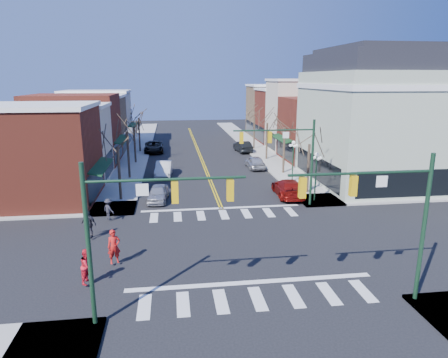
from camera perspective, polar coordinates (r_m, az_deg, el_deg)
name	(u,v)px	position (r m, az deg, el deg)	size (l,w,h in m)	color
ground	(237,247)	(25.63, 1.83, -9.64)	(160.00, 160.00, 0.00)	black
sidewalk_left	(127,176)	(44.59, -13.64, 0.44)	(3.50, 70.00, 0.15)	#9E9B93
sidewalk_right	(284,171)	(46.10, 8.52, 1.14)	(3.50, 70.00, 0.15)	#9E9B93
bldg_left_brick_a	(33,156)	(37.29, -25.64, 2.97)	(10.00, 8.50, 8.00)	maroon
bldg_left_stucco_a	(58,144)	(44.66, -22.65, 4.58)	(10.00, 7.00, 7.50)	beige
bldg_left_brick_b	(75,130)	(52.29, -20.51, 6.58)	(10.00, 9.00, 8.50)	maroon
bldg_left_tan	(88,125)	(60.35, -18.81, 7.29)	(10.00, 7.50, 7.80)	#886C4B
bldg_left_stucco_b	(98,119)	(67.91, -17.60, 8.24)	(10.00, 8.00, 8.20)	beige
bldg_right_brick_a	(324,130)	(52.97, 14.04, 6.87)	(10.00, 8.50, 8.00)	maroon
bldg_right_stucco	(304,116)	(60.10, 11.39, 8.79)	(10.00, 7.00, 10.00)	beige
bldg_right_brick_b	(289,117)	(67.28, 9.29, 8.79)	(10.00, 8.00, 8.50)	maroon
bldg_right_tan	(277,111)	(74.92, 7.52, 9.57)	(10.00, 8.00, 9.00)	#886C4B
victorian_corner	(377,117)	(42.96, 21.01, 8.32)	(12.25, 14.25, 13.30)	#A8B49C
traffic_mast_near_left	(133,221)	(16.78, -12.82, -5.82)	(6.60, 0.28, 7.20)	#14331E
traffic_mast_near_right	(388,209)	(19.20, 22.37, -4.01)	(6.60, 0.28, 7.20)	#14331E
traffic_mast_far_right	(290,151)	(32.45, 9.47, 3.97)	(6.60, 0.28, 7.20)	#14331E
lamppost_corner	(316,168)	(34.66, 13.02, 1.50)	(0.36, 0.36, 4.33)	#14331E
lamppost_midblock	(293,154)	(40.68, 9.85, 3.50)	(0.36, 0.36, 4.33)	#14331E
tree_left_a	(119,174)	(35.33, -14.72, 0.66)	(0.24, 0.24, 4.76)	#382B21
tree_left_b	(128,155)	(43.08, -13.50, 3.31)	(0.24, 0.24, 5.04)	#382B21
tree_left_c	(135,145)	(50.97, -12.62, 4.71)	(0.24, 0.24, 4.55)	#382B21
tree_left_d	(139,135)	(58.83, -12.00, 6.15)	(0.24, 0.24, 4.90)	#382B21
tree_right_a	(308,169)	(37.16, 11.92, 1.37)	(0.24, 0.24, 4.62)	#382B21
tree_right_b	(284,151)	(44.57, 8.55, 3.99)	(0.24, 0.24, 5.18)	#382B21
tree_right_c	(267,141)	(52.22, 6.13, 5.35)	(0.24, 0.24, 4.83)	#382B21
tree_right_d	(254,133)	(59.93, 4.33, 6.59)	(0.24, 0.24, 4.97)	#382B21
car_left_near	(158,193)	(35.03, -9.40, -2.03)	(1.63, 4.06, 1.38)	#ACABB0
car_left_mid	(164,169)	(43.96, -8.60, 1.44)	(1.65, 4.74, 1.56)	silver
car_left_far	(154,147)	(58.51, -9.99, 4.56)	(2.64, 5.72, 1.59)	black
car_right_near	(288,188)	(36.35, 9.14, -1.26)	(2.21, 5.43, 1.57)	maroon
car_right_mid	(255,162)	(47.25, 4.43, 2.42)	(1.80, 4.48, 1.53)	#B5B5BA
car_right_far	(243,147)	(57.88, 2.70, 4.65)	(1.67, 4.79, 1.58)	black
pedestrian_red_a	(114,247)	(23.63, -15.45, -9.30)	(0.72, 0.47, 1.98)	red
pedestrian_red_b	(88,266)	(21.94, -18.89, -11.66)	(0.90, 0.70, 1.85)	red
pedestrian_dark_a	(89,224)	(27.84, -18.76, -6.08)	(1.08, 0.45, 1.84)	black
pedestrian_dark_b	(109,209)	(30.89, -16.16, -4.13)	(1.03, 0.59, 1.59)	#212129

